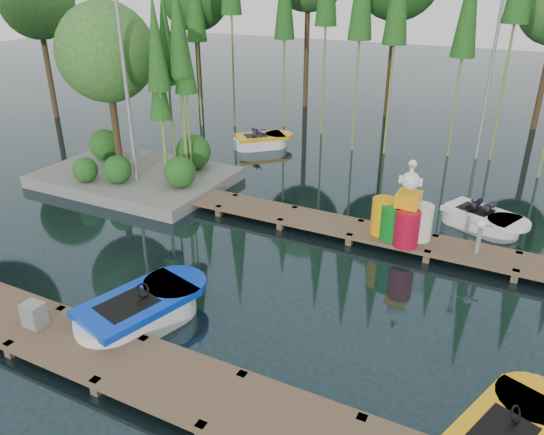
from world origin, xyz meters
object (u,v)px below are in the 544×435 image
at_px(boat_blue, 141,312).
at_px(utility_cabinet, 34,314).
at_px(drum_cluster, 407,218).
at_px(boat_yellow_far, 261,141).
at_px(island, 124,87).
at_px(yellow_barrel, 384,216).

xyz_separation_m(boat_blue, utility_cabinet, (-1.53, -1.27, 0.26)).
bearing_deg(drum_cluster, boat_yellow_far, 140.47).
relative_size(boat_blue, boat_yellow_far, 1.25).
bearing_deg(boat_yellow_far, island, -136.44).
bearing_deg(utility_cabinet, drum_cluster, 51.12).
distance_m(island, boat_blue, 9.13).
bearing_deg(island, yellow_barrel, -4.99).
bearing_deg(drum_cluster, utility_cabinet, -128.88).
distance_m(boat_yellow_far, utility_cabinet, 13.15).
bearing_deg(island, boat_blue, -48.83).
relative_size(island, drum_cluster, 3.14).
height_order(utility_cabinet, yellow_barrel, yellow_barrel).
bearing_deg(boat_blue, utility_cabinet, -124.78).
height_order(boat_yellow_far, utility_cabinet, boat_yellow_far).
bearing_deg(drum_cluster, island, 174.41).
bearing_deg(drum_cluster, yellow_barrel, 166.13).
height_order(island, drum_cluster, island).
xyz_separation_m(island, boat_yellow_far, (2.22, 5.21, -2.92)).
bearing_deg(island, utility_cabinet, -61.87).
bearing_deg(yellow_barrel, utility_cabinet, -124.88).
relative_size(utility_cabinet, drum_cluster, 0.23).
relative_size(boat_yellow_far, utility_cabinet, 5.24).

